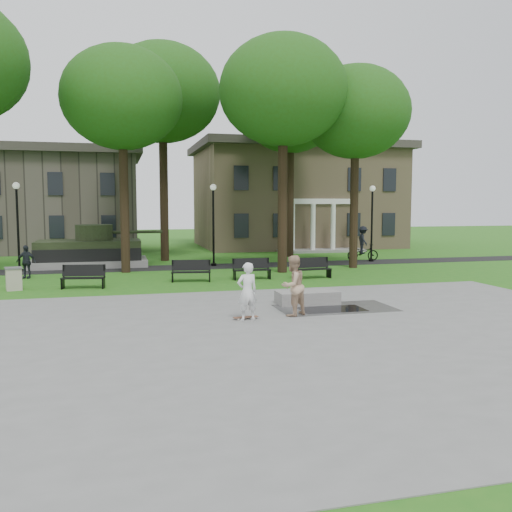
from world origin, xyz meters
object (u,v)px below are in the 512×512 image
(park_bench_0, at_px, (83,276))
(concrete_block, at_px, (307,297))
(friend_watching, at_px, (293,286))
(skateboarder, at_px, (247,292))
(trash_bin, at_px, (14,279))
(cyclist, at_px, (363,247))

(park_bench_0, bearing_deg, concrete_block, -26.75)
(friend_watching, distance_m, park_bench_0, 10.35)
(skateboarder, bearing_deg, trash_bin, -55.17)
(concrete_block, height_order, friend_watching, friend_watching)
(friend_watching, height_order, park_bench_0, friend_watching)
(concrete_block, height_order, trash_bin, trash_bin)
(cyclist, distance_m, trash_bin, 20.64)
(concrete_block, bearing_deg, skateboarder, -140.90)
(cyclist, xyz_separation_m, trash_bin, (-19.30, -7.31, -0.41))
(skateboarder, bearing_deg, concrete_block, -150.27)
(skateboarder, bearing_deg, friend_watching, -176.97)
(skateboarder, relative_size, friend_watching, 0.93)
(skateboarder, xyz_separation_m, trash_bin, (-8.04, 8.27, -0.43))
(park_bench_0, bearing_deg, trash_bin, -174.07)
(concrete_block, distance_m, trash_bin, 12.37)
(concrete_block, distance_m, skateboarder, 3.61)
(park_bench_0, bearing_deg, cyclist, 33.80)
(skateboarder, distance_m, park_bench_0, 9.67)
(trash_bin, bearing_deg, skateboarder, -45.80)
(concrete_block, relative_size, park_bench_0, 1.19)
(friend_watching, height_order, cyclist, cyclist)
(friend_watching, distance_m, trash_bin, 12.47)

